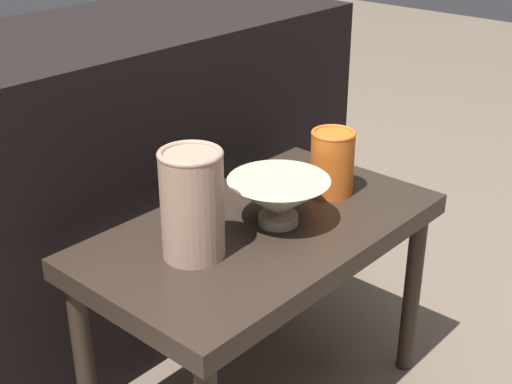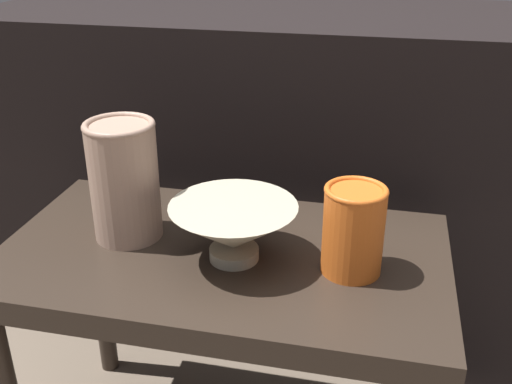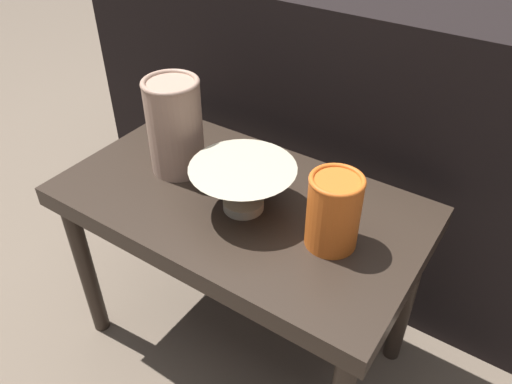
% 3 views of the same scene
% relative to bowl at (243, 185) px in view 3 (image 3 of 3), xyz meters
% --- Properties ---
extents(ground_plane, '(8.00, 8.00, 0.00)m').
position_rel_bowl_xyz_m(ground_plane, '(-0.02, 0.02, -0.48)').
color(ground_plane, '#6B5B4C').
extents(table, '(0.69, 0.39, 0.43)m').
position_rel_bowl_xyz_m(table, '(-0.02, 0.02, -0.11)').
color(table, '#2D231C').
rests_on(table, ground_plane).
extents(couch_backdrop, '(1.28, 0.50, 0.71)m').
position_rel_bowl_xyz_m(couch_backdrop, '(-0.02, 0.53, -0.12)').
color(couch_backdrop, black).
rests_on(couch_backdrop, ground_plane).
extents(bowl, '(0.19, 0.19, 0.09)m').
position_rel_bowl_xyz_m(bowl, '(0.00, 0.00, 0.00)').
color(bowl, '#B2A88E').
rests_on(bowl, table).
extents(vase_textured_left, '(0.11, 0.11, 0.19)m').
position_rel_bowl_xyz_m(vase_textured_left, '(-0.18, 0.03, 0.05)').
color(vase_textured_left, tan).
rests_on(vase_textured_left, table).
extents(vase_colorful_right, '(0.09, 0.09, 0.13)m').
position_rel_bowl_xyz_m(vase_colorful_right, '(0.17, 0.01, 0.02)').
color(vase_colorful_right, orange).
rests_on(vase_colorful_right, table).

